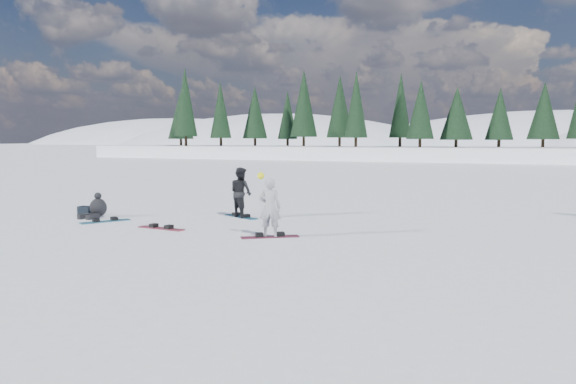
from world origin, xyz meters
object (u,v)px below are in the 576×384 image
(snowboard_loose_b, at_px, (161,228))
(snowboarder_man, at_px, (241,192))
(seated_rider, at_px, (97,208))
(snowboarder_woman, at_px, (270,207))
(snowboard_loose_a, at_px, (105,221))
(gear_bag, at_px, (86,211))

(snowboard_loose_b, bearing_deg, snowboarder_man, 77.48)
(seated_rider, xyz_separation_m, snowboard_loose_b, (3.28, -1.19, -0.29))
(snowboarder_woman, distance_m, snowboard_loose_a, 5.85)
(snowboarder_man, height_order, snowboard_loose_b, snowboarder_man)
(gear_bag, height_order, snowboard_loose_a, gear_bag)
(snowboarder_man, bearing_deg, gear_bag, 42.79)
(seated_rider, distance_m, gear_bag, 0.76)
(snowboarder_woman, distance_m, gear_bag, 7.57)
(snowboarder_woman, xyz_separation_m, snowboard_loose_a, (-5.77, 0.58, -0.77))
(snowboarder_woman, relative_size, gear_bag, 3.75)
(seated_rider, bearing_deg, snowboarder_woman, -7.01)
(seated_rider, bearing_deg, snowboard_loose_a, -34.13)
(seated_rider, bearing_deg, gear_bag, 164.24)
(snowboarder_man, relative_size, snowboard_loose_a, 1.08)
(snowboarder_woman, relative_size, snowboard_loose_a, 1.13)
(gear_bag, relative_size, snowboard_loose_b, 0.30)
(snowboard_loose_b, bearing_deg, snowboard_loose_a, 175.38)
(snowboarder_man, xyz_separation_m, gear_bag, (-5.01, -1.50, -0.66))
(snowboarder_woman, relative_size, snowboard_loose_b, 1.13)
(seated_rider, bearing_deg, snowboarder_man, 26.12)
(snowboarder_man, relative_size, snowboard_loose_b, 1.08)
(seated_rider, height_order, snowboard_loose_a, seated_rider)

